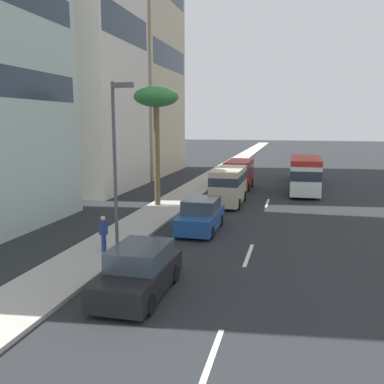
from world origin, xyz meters
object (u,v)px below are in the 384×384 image
van_fifth (229,184)px  street_lamp (117,150)px  van_fourth (239,173)px  car_sixth (201,216)px  pedestrian_near_lamp (103,232)px  van_second (306,167)px  palm_tree (156,101)px  car_lead (139,272)px  minibus_third (305,174)px

van_fifth → street_lamp: bearing=-12.9°
van_fourth → van_fifth: size_ratio=0.95×
car_sixth → pedestrian_near_lamp: 6.03m
car_sixth → street_lamp: bearing=-26.8°
van_second → car_sixth: 21.87m
van_fifth → street_lamp: street_lamp is taller
pedestrian_near_lamp → palm_tree: (10.50, 1.03, 6.08)m
car_lead → minibus_third: minibus_third is taller
minibus_third → palm_tree: palm_tree is taller
van_fourth → palm_tree: palm_tree is taller
minibus_third → van_fifth: 8.00m
minibus_third → car_sixth: bearing=157.4°
van_second → palm_tree: size_ratio=0.61×
pedestrian_near_lamp → palm_tree: palm_tree is taller
car_lead → van_fifth: size_ratio=0.82×
van_second → van_fifth: 14.62m
van_fourth → car_sixth: van_fourth is taller
van_second → palm_tree: bearing=147.1°
pedestrian_near_lamp → street_lamp: street_lamp is taller
van_fifth → car_sixth: size_ratio=1.21×
minibus_third → palm_tree: size_ratio=0.86×
van_fourth → street_lamp: bearing=-7.6°
minibus_third → van_fourth: minibus_third is taller
car_sixth → pedestrian_near_lamp: bearing=-32.3°
car_lead → palm_tree: palm_tree is taller
palm_tree → street_lamp: bearing=-170.6°
van_fifth → car_sixth: 7.57m
van_fourth → pedestrian_near_lamp: bearing=-9.5°
van_fourth → van_fifth: (-7.16, -0.23, 0.05)m
van_second → van_fourth: bearing=137.9°
van_fourth → street_lamp: 20.11m
minibus_third → pedestrian_near_lamp: (-18.61, 8.85, -0.59)m
pedestrian_near_lamp → palm_tree: size_ratio=0.20×
car_sixth → van_fourth: bearing=179.6°
street_lamp → van_fourth: bearing=-7.6°
van_second → pedestrian_near_lamp: bearing=160.8°
van_fourth → car_sixth: size_ratio=1.15×
van_second → car_sixth: (-21.06, 5.87, -0.56)m
car_sixth → pedestrian_near_lamp: (-5.09, 3.22, 0.21)m
minibus_third → palm_tree: bearing=129.4°
van_fourth → pedestrian_near_lamp: size_ratio=3.14×
van_second → palm_tree: palm_tree is taller
van_fifth → street_lamp: (-12.52, 2.86, 3.13)m
minibus_third → van_second: bearing=-1.8°
van_fourth → car_sixth: (-14.69, 0.11, -0.60)m
van_second → minibus_third: (-7.54, 0.24, 0.24)m
minibus_third → street_lamp: bearing=156.2°
van_fourth → pedestrian_near_lamp: 20.06m
van_second → pedestrian_near_lamp: 27.69m
van_second → car_sixth: bearing=164.4°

